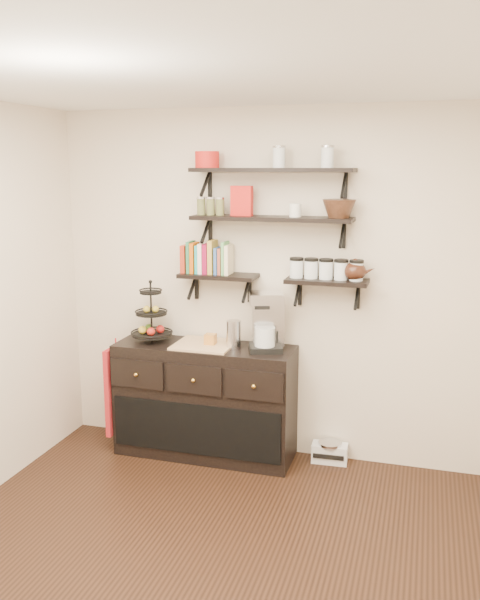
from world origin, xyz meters
The scene contains 21 objects.
floor centered at (0.00, 0.00, 0.00)m, with size 3.50×3.50×0.00m, color black.
ceiling centered at (0.00, 0.00, 2.70)m, with size 3.50×3.50×0.02m, color white.
back_wall centered at (0.00, 1.75, 1.35)m, with size 3.50×0.02×2.70m, color beige.
shelf_top centered at (0.00, 1.62, 2.23)m, with size 1.20×0.27×0.23m.
shelf_mid centered at (0.00, 1.62, 1.88)m, with size 1.20×0.27×0.23m.
shelf_low_left centered at (-0.42, 1.63, 1.43)m, with size 0.60×0.25×0.23m.
shelf_low_right centered at (0.42, 1.63, 1.43)m, with size 0.60×0.25×0.23m.
cookbooks centered at (-0.49, 1.63, 1.57)m, with size 0.40×0.15×0.26m.
glass_canisters centered at (0.41, 1.63, 1.51)m, with size 0.54×0.10×0.13m.
sideboard centered at (-0.50, 1.51, 0.45)m, with size 1.40×0.50×0.92m.
fruit_stand centered at (-0.94, 1.52, 1.06)m, with size 0.32×0.32×0.47m.
candle centered at (-0.45, 1.51, 0.96)m, with size 0.08×0.08×0.08m, color #BB752B.
coffee_maker centered at (-0.01, 1.55, 1.11)m, with size 0.30×0.30×0.45m.
thermal_carafe centered at (-0.26, 1.49, 1.01)m, with size 0.11×0.11×0.22m, color silver.
apron centered at (-1.23, 1.41, 0.51)m, with size 0.04×0.30×0.71m, color #A31E11.
radio centered at (0.48, 1.65, 0.08)m, with size 0.28×0.19×0.16m.
recipe_box centered at (-0.23, 1.61, 2.01)m, with size 0.16×0.06×0.22m, color red.
walnut_bowl centered at (0.49, 1.61, 1.96)m, with size 0.24×0.24×0.13m, color black, non-canonical shape.
ramekins centered at (0.18, 1.61, 1.95)m, with size 0.09×0.09×0.10m, color white.
teapot centered at (0.62, 1.63, 1.53)m, with size 0.21×0.16×0.16m, color #351910, non-canonical shape.
red_pot centered at (-0.50, 1.61, 2.31)m, with size 0.18×0.18×0.12m, color red.
Camera 1 is at (1.11, -2.95, 2.25)m, focal length 38.00 mm.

